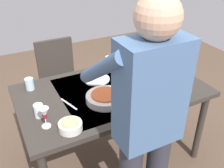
% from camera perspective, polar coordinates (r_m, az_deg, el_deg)
% --- Properties ---
extents(ground_plane, '(6.00, 6.00, 0.00)m').
position_cam_1_polar(ground_plane, '(2.64, 0.00, -15.30)').
color(ground_plane, brown).
extents(dining_table, '(1.55, 0.91, 0.76)m').
position_cam_1_polar(dining_table, '(2.20, 0.00, -2.83)').
color(dining_table, '#332D28').
rests_on(dining_table, ground_plane).
extents(chair_near, '(0.40, 0.40, 0.91)m').
position_cam_1_polar(chair_near, '(2.89, -11.61, 1.72)').
color(chair_near, black).
rests_on(chair_near, ground_plane).
extents(person_server, '(0.42, 0.61, 1.69)m').
position_cam_1_polar(person_server, '(1.48, 7.57, -8.82)').
color(person_server, '#2D2D38').
rests_on(person_server, ground_plane).
extents(wine_bottle, '(0.07, 0.07, 0.30)m').
position_cam_1_polar(wine_bottle, '(2.06, 15.26, -0.36)').
color(wine_bottle, black).
rests_on(wine_bottle, dining_table).
extents(wine_glass_left, '(0.07, 0.07, 0.15)m').
position_cam_1_polar(wine_glass_left, '(1.76, -14.75, -6.47)').
color(wine_glass_left, white).
rests_on(wine_glass_left, dining_table).
extents(wine_glass_right, '(0.07, 0.07, 0.15)m').
position_cam_1_polar(wine_glass_right, '(2.39, -0.65, 5.04)').
color(wine_glass_right, white).
rests_on(wine_glass_right, dining_table).
extents(water_cup_near_left, '(0.07, 0.07, 0.10)m').
position_cam_1_polar(water_cup_near_left, '(1.90, -15.92, -5.69)').
color(water_cup_near_left, silver).
rests_on(water_cup_near_left, dining_table).
extents(water_cup_near_right, '(0.07, 0.07, 0.10)m').
position_cam_1_polar(water_cup_near_right, '(2.24, -17.83, 0.01)').
color(water_cup_near_right, silver).
rests_on(water_cup_near_right, dining_table).
extents(water_cup_far_left, '(0.07, 0.07, 0.09)m').
position_cam_1_polar(water_cup_far_left, '(2.57, 5.77, 5.37)').
color(water_cup_far_left, silver).
rests_on(water_cup_far_left, dining_table).
extents(serving_bowl_pasta, '(0.30, 0.30, 0.07)m').
position_cam_1_polar(serving_bowl_pasta, '(1.99, -1.52, -2.99)').
color(serving_bowl_pasta, silver).
rests_on(serving_bowl_pasta, dining_table).
extents(side_bowl_salad, '(0.18, 0.18, 0.07)m').
position_cam_1_polar(side_bowl_salad, '(2.38, 11.84, 2.36)').
color(side_bowl_salad, silver).
rests_on(side_bowl_salad, dining_table).
extents(side_bowl_bread, '(0.16, 0.16, 0.07)m').
position_cam_1_polar(side_bowl_bread, '(1.75, -9.22, -9.08)').
color(side_bowl_bread, silver).
rests_on(side_bowl_bread, dining_table).
extents(dinner_plate_near, '(0.23, 0.23, 0.01)m').
position_cam_1_polar(dinner_plate_near, '(2.31, 5.01, 1.25)').
color(dinner_plate_near, silver).
rests_on(dinner_plate_near, dining_table).
extents(dinner_plate_far, '(0.23, 0.23, 0.01)m').
position_cam_1_polar(dinner_plate_far, '(2.30, -3.40, 1.07)').
color(dinner_plate_far, silver).
rests_on(dinner_plate_far, dining_table).
extents(table_knife, '(0.07, 0.19, 0.00)m').
position_cam_1_polar(table_knife, '(2.00, -9.59, -4.39)').
color(table_knife, silver).
rests_on(table_knife, dining_table).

